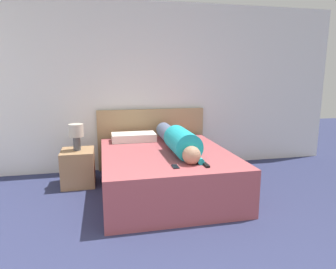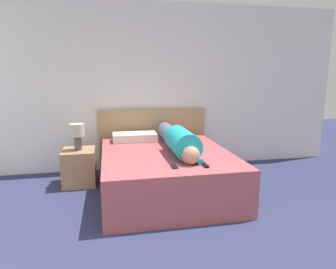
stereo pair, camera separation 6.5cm
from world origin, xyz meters
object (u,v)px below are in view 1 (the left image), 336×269
nightstand (78,167)px  cell_phone (175,167)px  person_lying (178,140)px  pillow_near_headboard (134,137)px  tv_remote (206,165)px  table_lamp (76,133)px  bed (166,172)px

nightstand → cell_phone: cell_phone is taller
person_lying → pillow_near_headboard: 0.86m
tv_remote → table_lamp: bearing=139.3°
nightstand → tv_remote: bearing=-40.7°
nightstand → table_lamp: size_ratio=1.35×
table_lamp → pillow_near_headboard: size_ratio=0.57×
pillow_near_headboard → person_lying: bearing=-54.9°
pillow_near_headboard → cell_phone: size_ratio=4.91×
bed → tv_remote: size_ratio=12.87×
bed → tv_remote: bearing=-67.2°
person_lying → pillow_near_headboard: size_ratio=2.53×
table_lamp → pillow_near_headboard: bearing=14.0°
tv_remote → cell_phone: 0.33m
nightstand → person_lying: 1.45m
table_lamp → tv_remote: (1.42, -1.22, -0.17)m
tv_remote → bed: bearing=112.8°
cell_phone → table_lamp: bearing=132.5°
pillow_near_headboard → cell_phone: bearing=-78.1°
bed → table_lamp: bearing=155.2°
bed → person_lying: size_ratio=1.19×
cell_phone → tv_remote: bearing=-5.5°
cell_phone → person_lying: bearing=73.7°
pillow_near_headboard → tv_remote: 1.55m
table_lamp → nightstand: bearing=0.0°
bed → person_lying: (0.16, 0.02, 0.41)m
pillow_near_headboard → tv_remote: size_ratio=4.25×
person_lying → cell_phone: (-0.20, -0.69, -0.13)m
tv_remote → cell_phone: size_ratio=1.15×
pillow_near_headboard → cell_phone: pillow_near_headboard is taller
tv_remote → cell_phone: (-0.33, 0.03, -0.01)m
cell_phone → pillow_near_headboard: bearing=101.9°
bed → person_lying: 0.44m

